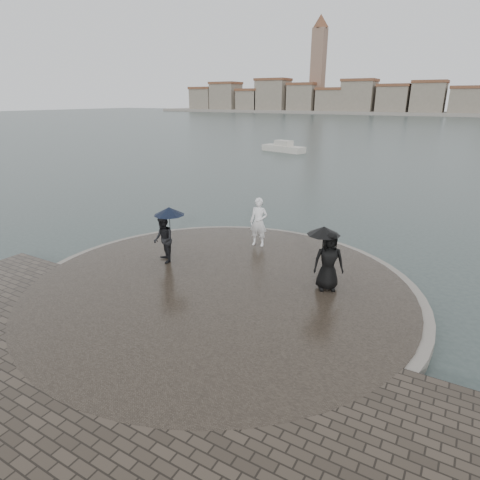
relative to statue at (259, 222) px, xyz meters
The scene contains 8 objects.
ground 7.45m from the statue, 85.25° to the right, with size 400.00×400.00×0.00m, color #2B3835.
kerb_ring 4.03m from the statue, 80.93° to the right, with size 12.50×12.50×0.32m, color gray.
quay_tip 4.02m from the statue, 80.93° to the right, with size 11.90×11.90×0.36m, color #2D261E.
statue is the anchor object (origin of this frame).
visitor_left 3.81m from the statue, 122.39° to the right, with size 1.30×1.13×2.04m.
visitor_right 4.30m from the statue, 33.47° to the right, with size 1.29×1.07×1.95m.
far_skyline 153.56m from the statue, 92.12° to the left, with size 260.00×20.00×37.00m.
boats 35.37m from the statue, 78.68° to the left, with size 39.51×19.83×1.50m.
Camera 1 is at (6.35, -6.10, 5.92)m, focal length 30.00 mm.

